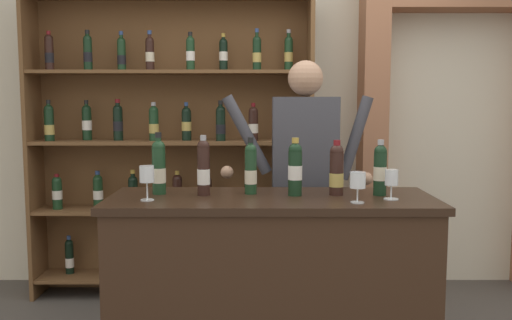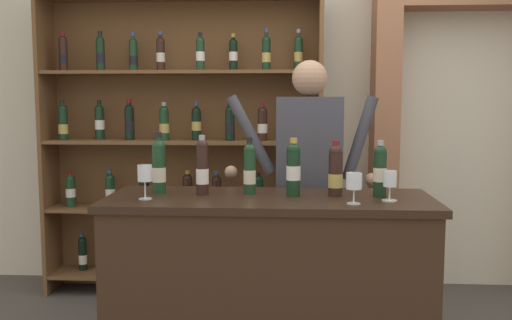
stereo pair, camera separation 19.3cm
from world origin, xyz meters
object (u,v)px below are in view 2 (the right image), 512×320
at_px(wine_shelf, 183,137).
at_px(tasting_bottle_bianco, 336,170).
at_px(tasting_counter, 269,289).
at_px(shopkeeper, 308,168).
at_px(tasting_bottle_chianti, 380,170).
at_px(wine_glass_right, 354,182).
at_px(tasting_bottle_super_tuscan, 250,168).
at_px(tasting_bottle_riserva, 202,167).
at_px(tasting_bottle_rosso, 293,168).
at_px(wine_glass_center, 145,175).
at_px(wine_glass_spare, 390,180).
at_px(tasting_bottle_vin_santo, 159,166).

height_order(wine_shelf, tasting_bottle_bianco, wine_shelf).
distance_m(tasting_counter, shopkeeper, 0.84).
bearing_deg(tasting_bottle_chianti, wine_glass_right, -126.07).
bearing_deg(wine_glass_right, tasting_bottle_super_tuscan, 153.31).
distance_m(tasting_bottle_riserva, tasting_bottle_rosso, 0.48).
height_order(tasting_bottle_rosso, wine_glass_center, tasting_bottle_rosso).
bearing_deg(wine_glass_spare, tasting_bottle_rosso, 166.47).
relative_size(shopkeeper, wine_glass_spare, 11.33).
relative_size(wine_shelf, tasting_counter, 1.34).
bearing_deg(wine_glass_spare, wine_shelf, 132.82).
height_order(tasting_bottle_bianco, tasting_bottle_chianti, tasting_bottle_chianti).
relative_size(tasting_bottle_riserva, wine_glass_center, 1.81).
height_order(tasting_bottle_riserva, wine_glass_center, tasting_bottle_riserva).
relative_size(tasting_bottle_vin_santo, tasting_bottle_rosso, 1.08).
distance_m(tasting_counter, tasting_bottle_bianco, 0.72).
bearing_deg(wine_glass_spare, tasting_bottle_bianco, 153.02).
xyz_separation_m(wine_glass_right, wine_glass_center, (-1.05, 0.07, 0.02)).
distance_m(shopkeeper, tasting_bottle_rosso, 0.54).
distance_m(tasting_counter, tasting_bottle_riserva, 0.74).
bearing_deg(wine_glass_right, tasting_bottle_bianco, 107.63).
relative_size(tasting_bottle_chianti, wine_glass_right, 1.93).
bearing_deg(wine_glass_right, wine_glass_center, 176.37).
bearing_deg(shopkeeper, wine_shelf, 140.27).
xyz_separation_m(tasting_counter, wine_glass_spare, (0.61, -0.08, 0.60)).
distance_m(shopkeeper, tasting_bottle_vin_santo, 0.96).
distance_m(tasting_bottle_vin_santo, tasting_bottle_super_tuscan, 0.49).
xyz_separation_m(tasting_bottle_vin_santo, wine_glass_spare, (1.21, -0.16, -0.04)).
bearing_deg(tasting_bottle_riserva, wine_shelf, 105.36).
relative_size(tasting_bottle_riserva, wine_glass_right, 2.08).
distance_m(tasting_bottle_rosso, tasting_bottle_chianti, 0.45).
bearing_deg(wine_shelf, tasting_bottle_bianco, -50.63).
bearing_deg(tasting_bottle_vin_santo, shopkeeper, 30.45).
height_order(shopkeeper, tasting_bottle_bianco, shopkeeper).
bearing_deg(tasting_bottle_riserva, tasting_bottle_super_tuscan, 10.34).
bearing_deg(tasting_bottle_super_tuscan, wine_glass_center, -159.08).
bearing_deg(tasting_bottle_riserva, tasting_bottle_bianco, 0.52).
bearing_deg(tasting_bottle_vin_santo, tasting_bottle_chianti, -2.08).
bearing_deg(tasting_bottle_vin_santo, wine_glass_spare, -7.77).
bearing_deg(wine_glass_spare, tasting_counter, 172.44).
relative_size(tasting_counter, wine_glass_right, 11.12).
relative_size(tasting_counter, wine_glass_spare, 11.14).
distance_m(tasting_bottle_super_tuscan, wine_glass_spare, 0.74).
bearing_deg(tasting_bottle_chianti, tasting_bottle_super_tuscan, 175.86).
bearing_deg(wine_glass_right, tasting_bottle_riserva, 164.21).
height_order(tasting_bottle_chianti, wine_glass_right, tasting_bottle_chianti).
height_order(tasting_counter, tasting_bottle_super_tuscan, tasting_bottle_super_tuscan).
height_order(tasting_counter, tasting_bottle_bianco, tasting_bottle_bianco).
bearing_deg(wine_glass_center, wine_glass_spare, 1.25).
relative_size(wine_shelf, wine_glass_spare, 14.89).
relative_size(tasting_counter, tasting_bottle_super_tuscan, 5.59).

